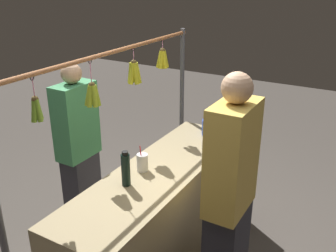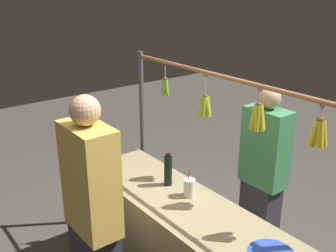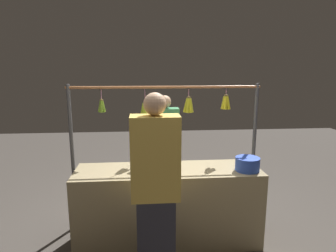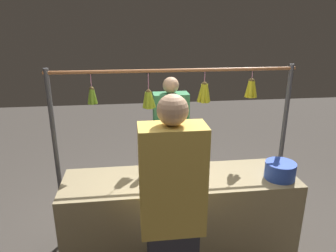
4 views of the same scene
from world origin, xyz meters
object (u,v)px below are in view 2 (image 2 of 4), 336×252
at_px(water_bottle, 168,170).
at_px(drink_cup, 189,188).
at_px(customer_person, 94,224).
at_px(vendor_person, 262,180).

relative_size(water_bottle, drink_cup, 1.25).
bearing_deg(drink_cup, customer_person, 82.59).
height_order(drink_cup, customer_person, customer_person).
bearing_deg(drink_cup, vendor_person, -97.12).
bearing_deg(customer_person, vendor_person, -97.26).
relative_size(water_bottle, vendor_person, 0.17).
height_order(vendor_person, customer_person, customer_person).
distance_m(vendor_person, customer_person, 1.51).
bearing_deg(vendor_person, customer_person, 82.74).
distance_m(water_bottle, vendor_person, 0.85).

